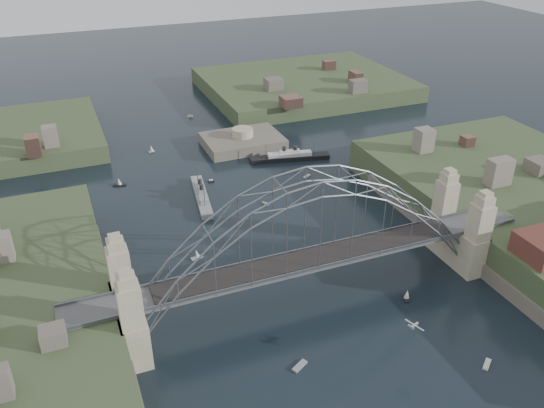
{
  "coord_description": "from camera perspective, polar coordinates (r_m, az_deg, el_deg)",
  "views": [
    {
      "loc": [
        -36.4,
        -71.74,
        63.47
      ],
      "look_at": [
        0.0,
        18.0,
        10.0
      ],
      "focal_mm": 37.0,
      "sensor_mm": 36.0,
      "label": 1
    }
  ],
  "objects": [
    {
      "name": "aeroplane",
      "position": [
        88.02,
        14.21,
        -11.9
      ],
      "size": [
        1.9,
        3.31,
        0.49
      ],
      "color": "#B5B9BD"
    },
    {
      "name": "small_boat_f",
      "position": [
        142.2,
        -6.22,
        2.35
      ],
      "size": [
        1.58,
        0.69,
        1.43
      ],
      "color": "silver",
      "rests_on": "ground"
    },
    {
      "name": "ocean_liner",
      "position": [
        153.42,
        1.81,
        4.79
      ],
      "size": [
        21.97,
        7.61,
        5.36
      ],
      "color": "black",
      "rests_on": "ground"
    },
    {
      "name": "ground",
      "position": [
        102.47,
        3.84,
        -9.45
      ],
      "size": [
        500.0,
        500.0,
        0.0
      ],
      "primitive_type": "plane",
      "color": "black",
      "rests_on": "ground"
    },
    {
      "name": "naval_cruiser_near",
      "position": [
        134.12,
        -7.19,
        0.87
      ],
      "size": [
        5.54,
        20.5,
        6.1
      ],
      "color": "gray",
      "rests_on": "ground"
    },
    {
      "name": "small_boat_e",
      "position": [
        144.53,
        -15.29,
        2.08
      ],
      "size": [
        3.41,
        1.89,
        2.38
      ],
      "color": "silver",
      "rests_on": "ground"
    },
    {
      "name": "small_boat_k",
      "position": [
        186.78,
        -8.3,
        8.83
      ],
      "size": [
        2.0,
        1.46,
        1.43
      ],
      "color": "silver",
      "rests_on": "ground"
    },
    {
      "name": "small_boat_g",
      "position": [
        95.61,
        21.02,
        -14.99
      ],
      "size": [
        2.45,
        2.13,
        0.45
      ],
      "color": "silver",
      "rests_on": "ground"
    },
    {
      "name": "bridge",
      "position": [
        95.33,
        4.08,
        -3.63
      ],
      "size": [
        84.0,
        13.8,
        24.6
      ],
      "color": "#505053",
      "rests_on": "ground"
    },
    {
      "name": "fort_island",
      "position": [
        162.8,
        -2.98,
        5.79
      ],
      "size": [
        22.0,
        16.0,
        9.4
      ],
      "color": "#5C564A",
      "rests_on": "ground"
    },
    {
      "name": "small_boat_a",
      "position": [
        112.66,
        -7.66,
        -5.16
      ],
      "size": [
        2.56,
        1.12,
        2.38
      ],
      "color": "silver",
      "rests_on": "ground"
    },
    {
      "name": "small_boat_d",
      "position": [
        144.3,
        3.58,
        2.82
      ],
      "size": [
        2.24,
        1.73,
        0.45
      ],
      "color": "silver",
      "rests_on": "ground"
    },
    {
      "name": "small_boat_b",
      "position": [
        131.13,
        -0.66,
        0.03
      ],
      "size": [
        1.51,
        1.84,
        0.45
      ],
      "color": "silver",
      "rests_on": "ground"
    },
    {
      "name": "small_boat_h",
      "position": [
        161.75,
        -12.18,
        5.51
      ],
      "size": [
        1.81,
        1.22,
        2.38
      ],
      "color": "silver",
      "rests_on": "ground"
    },
    {
      "name": "small_boat_i",
      "position": [
        125.76,
        14.88,
        -2.41
      ],
      "size": [
        1.8,
        2.02,
        0.45
      ],
      "color": "silver",
      "rests_on": "ground"
    },
    {
      "name": "small_boat_m",
      "position": [
        104.02,
        13.55,
        -9.04
      ],
      "size": [
        1.75,
        2.32,
        2.38
      ],
      "color": "silver",
      "rests_on": "ground"
    },
    {
      "name": "naval_cruiser_far",
      "position": [
        171.73,
        -17.81,
        6.08
      ],
      "size": [
        4.4,
        15.76,
        5.27
      ],
      "color": "gray",
      "rests_on": "ground"
    },
    {
      "name": "small_boat_l",
      "position": [
        121.13,
        -19.98,
        -4.21
      ],
      "size": [
        2.22,
        2.76,
        2.38
      ],
      "color": "silver",
      "rests_on": "ground"
    },
    {
      "name": "small_boat_c",
      "position": [
        89.54,
        2.83,
        -16.15
      ],
      "size": [
        2.92,
        2.2,
        0.45
      ],
      "color": "silver",
      "rests_on": "ground"
    },
    {
      "name": "headland_ne",
      "position": [
        210.78,
        3.26,
        11.55
      ],
      "size": [
        70.0,
        55.0,
        9.5
      ],
      "primitive_type": "cube",
      "color": "#384729",
      "rests_on": "ground"
    }
  ]
}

